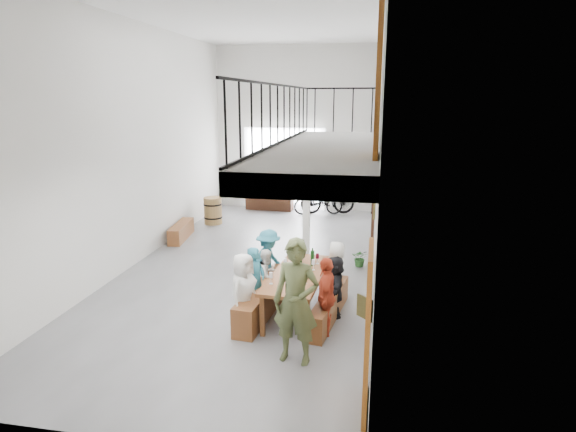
% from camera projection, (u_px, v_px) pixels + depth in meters
% --- Properties ---
extents(floor, '(12.00, 12.00, 0.00)m').
position_uv_depth(floor, '(254.00, 265.00, 11.23)').
color(floor, '#5F5F61').
rests_on(floor, ground).
extents(room_walls, '(12.00, 12.00, 12.00)m').
position_uv_depth(room_walls, '(251.00, 109.00, 10.38)').
color(room_walls, white).
rests_on(room_walls, ground).
extents(gateway_portal, '(2.80, 0.08, 2.80)m').
position_uv_depth(gateway_portal, '(284.00, 169.00, 16.64)').
color(gateway_portal, white).
rests_on(gateway_portal, ground).
extents(right_wall_decor, '(0.07, 8.28, 5.07)m').
position_uv_depth(right_wall_decor, '(373.00, 217.00, 8.56)').
color(right_wall_decor, '#AD6316').
rests_on(right_wall_decor, ground).
extents(balcony, '(1.52, 5.62, 4.00)m').
position_uv_depth(balcony, '(327.00, 155.00, 7.19)').
color(balcony, silver).
rests_on(balcony, ground).
extents(tasting_table, '(1.04, 2.21, 0.79)m').
position_uv_depth(tasting_table, '(298.00, 277.00, 8.51)').
color(tasting_table, brown).
rests_on(tasting_table, ground).
extents(bench_inner, '(0.59, 2.32, 0.53)m').
position_uv_depth(bench_inner, '(264.00, 298.00, 8.72)').
color(bench_inner, brown).
rests_on(bench_inner, ground).
extents(bench_wall, '(0.54, 2.01, 0.46)m').
position_uv_depth(bench_wall, '(329.00, 307.00, 8.45)').
color(bench_wall, brown).
rests_on(bench_wall, ground).
extents(tableware, '(0.71, 1.22, 0.35)m').
position_uv_depth(tableware, '(299.00, 263.00, 8.59)').
color(tableware, black).
rests_on(tableware, tasting_table).
extents(side_bench, '(0.51, 1.54, 0.43)m').
position_uv_depth(side_bench, '(181.00, 231.00, 13.27)').
color(side_bench, brown).
rests_on(side_bench, ground).
extents(oak_barrel, '(0.56, 0.56, 0.83)m').
position_uv_depth(oak_barrel, '(213.00, 211.00, 14.81)').
color(oak_barrel, olive).
rests_on(oak_barrel, ground).
extents(serving_counter, '(1.64, 0.54, 0.86)m').
position_uv_depth(serving_counter, '(270.00, 198.00, 16.67)').
color(serving_counter, '#33180D').
rests_on(serving_counter, ground).
extents(counter_bottles, '(1.38, 0.09, 0.28)m').
position_uv_depth(counter_bottles, '(270.00, 181.00, 16.56)').
color(counter_bottles, black).
rests_on(counter_bottles, serving_counter).
extents(guest_left_a, '(0.59, 0.74, 1.32)m').
position_uv_depth(guest_left_a, '(243.00, 292.00, 8.00)').
color(guest_left_a, white).
rests_on(guest_left_a, ground).
extents(guest_left_b, '(0.39, 0.51, 1.26)m').
position_uv_depth(guest_left_b, '(256.00, 281.00, 8.53)').
color(guest_left_b, teal).
rests_on(guest_left_b, ground).
extents(guest_left_c, '(0.52, 0.59, 1.03)m').
position_uv_depth(guest_left_c, '(267.00, 275.00, 9.14)').
color(guest_left_c, white).
rests_on(guest_left_c, ground).
extents(guest_left_d, '(0.71, 0.96, 1.33)m').
position_uv_depth(guest_left_d, '(268.00, 262.00, 9.42)').
color(guest_left_d, teal).
rests_on(guest_left_d, ground).
extents(guest_right_a, '(0.34, 0.78, 1.32)m').
position_uv_depth(guest_right_a, '(326.00, 296.00, 7.83)').
color(guest_right_a, '#BA381F').
rests_on(guest_right_a, ground).
extents(guest_right_b, '(0.53, 1.08, 1.11)m').
position_uv_depth(guest_right_b, '(335.00, 286.00, 8.52)').
color(guest_right_b, black).
rests_on(guest_right_b, ground).
extents(guest_right_c, '(0.50, 0.64, 1.16)m').
position_uv_depth(guest_right_c, '(336.00, 271.00, 9.19)').
color(guest_right_c, white).
rests_on(guest_right_c, ground).
extents(host_standing, '(0.75, 0.55, 1.88)m').
position_uv_depth(host_standing, '(296.00, 302.00, 6.94)').
color(host_standing, '#4A542F').
rests_on(host_standing, ground).
extents(potted_plant, '(0.39, 0.34, 0.41)m').
position_uv_depth(potted_plant, '(360.00, 258.00, 11.09)').
color(potted_plant, '#205521').
rests_on(potted_plant, ground).
extents(bicycle_near, '(1.72, 0.96, 0.85)m').
position_uv_depth(bicycle_near, '(318.00, 202.00, 15.97)').
color(bicycle_near, black).
rests_on(bicycle_near, ground).
extents(bicycle_far, '(1.87, 0.89, 1.09)m').
position_uv_depth(bicycle_far, '(328.00, 198.00, 16.04)').
color(bicycle_far, black).
rests_on(bicycle_far, ground).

